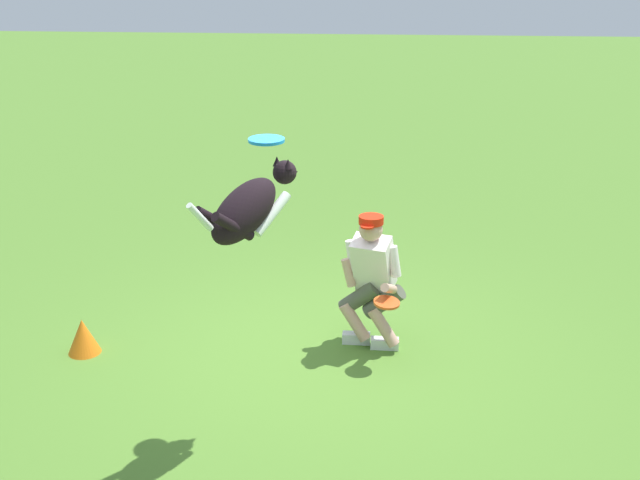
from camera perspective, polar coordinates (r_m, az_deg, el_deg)
ground_plane at (r=7.28m, az=-0.63°, el=-8.28°), size 60.00×60.00×0.00m
person at (r=7.15m, az=3.79°, el=-2.66°), size 0.66×0.67×1.29m
dog at (r=5.38m, az=-5.19°, el=2.32°), size 0.67×0.85×0.58m
frisbee_flying at (r=5.54m, az=-3.90°, el=7.23°), size 0.35×0.35×0.04m
frisbee_held at (r=6.86m, az=4.84°, el=-4.53°), size 0.32×0.32×0.05m
training_cone at (r=7.55m, az=-16.75°, el=-6.68°), size 0.30×0.30×0.33m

